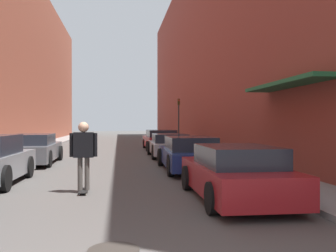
{
  "coord_description": "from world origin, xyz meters",
  "views": [
    {
      "loc": [
        0.47,
        -1.81,
        1.72
      ],
      "look_at": [
        2.31,
        12.07,
        1.61
      ],
      "focal_mm": 40.0,
      "sensor_mm": 36.0,
      "label": 1
    }
  ],
  "objects": [
    {
      "name": "ground",
      "position": [
        0.0,
        20.52,
        0.0
      ],
      "size": [
        112.84,
        112.84,
        0.0
      ],
      "primitive_type": "plane",
      "color": "#4C4947"
    },
    {
      "name": "curb_strip_left",
      "position": [
        -5.06,
        25.65,
        0.06
      ],
      "size": [
        1.8,
        51.29,
        0.12
      ],
      "color": "gray",
      "rests_on": "ground"
    },
    {
      "name": "curb_strip_right",
      "position": [
        5.06,
        25.65,
        0.06
      ],
      "size": [
        1.8,
        51.29,
        0.12
      ],
      "color": "gray",
      "rests_on": "ground"
    },
    {
      "name": "building_row_right",
      "position": [
        7.96,
        25.64,
        7.26
      ],
      "size": [
        4.9,
        51.29,
        14.51
      ],
      "color": "brown",
      "rests_on": "ground"
    },
    {
      "name": "parked_car_left_2",
      "position": [
        -3.09,
        14.44,
        0.62
      ],
      "size": [
        1.94,
        4.53,
        1.26
      ],
      "color": "#515459",
      "rests_on": "ground"
    },
    {
      "name": "parked_car_right_0",
      "position": [
        3.06,
        6.28,
        0.59
      ],
      "size": [
        1.88,
        4.24,
        1.22
      ],
      "color": "maroon",
      "rests_on": "ground"
    },
    {
      "name": "parked_car_right_1",
      "position": [
        3.0,
        11.5,
        0.6
      ],
      "size": [
        1.93,
        4.81,
        1.23
      ],
      "color": "navy",
      "rests_on": "ground"
    },
    {
      "name": "parked_car_right_2",
      "position": [
        3.02,
        16.94,
        0.58
      ],
      "size": [
        2.01,
        4.48,
        1.17
      ],
      "color": "#B7B7BC",
      "rests_on": "ground"
    },
    {
      "name": "parked_car_right_3",
      "position": [
        3.17,
        22.26,
        0.62
      ],
      "size": [
        2.08,
        4.82,
        1.27
      ],
      "color": "maroon",
      "rests_on": "ground"
    },
    {
      "name": "skateboarder",
      "position": [
        -0.38,
        7.54,
        1.08
      ],
      "size": [
        0.67,
        0.78,
        1.75
      ],
      "color": "black",
      "rests_on": "ground"
    },
    {
      "name": "manhole_cover",
      "position": [
        0.4,
        3.26,
        0.01
      ],
      "size": [
        0.7,
        0.7,
        0.02
      ],
      "color": "#332D28",
      "rests_on": "ground"
    },
    {
      "name": "traffic_light",
      "position": [
        4.85,
        25.36,
        2.21
      ],
      "size": [
        0.16,
        0.22,
        3.37
      ],
      "color": "#2D2D2D",
      "rests_on": "curb_strip_right"
    }
  ]
}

